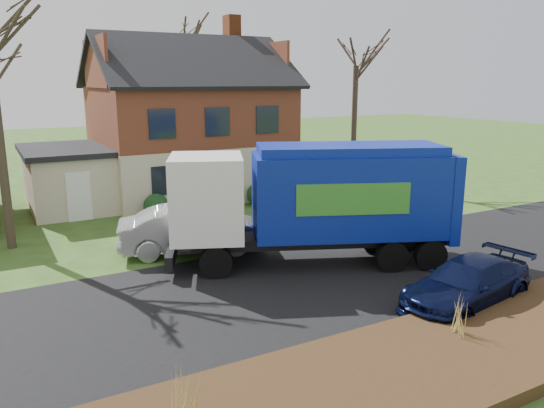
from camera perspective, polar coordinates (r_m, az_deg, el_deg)
ground at (r=15.67m, az=2.54°, el=-8.75°), size 120.00×120.00×0.00m
road at (r=15.66m, az=2.54°, el=-8.72°), size 80.00×7.00×0.02m
mulch_verge at (r=11.85m, az=16.56°, el=-16.13°), size 80.00×3.50×0.30m
main_house at (r=27.88m, az=-9.88°, el=9.24°), size 12.95×8.95×9.26m
garbage_truck at (r=16.93m, az=5.07°, el=0.81°), size 9.28×5.77×3.88m
silver_sedan at (r=18.49m, az=-8.58°, el=-2.76°), size 5.25×3.03×1.64m
navy_wagon at (r=15.00m, az=20.23°, el=-8.05°), size 4.53×2.41×1.25m
tree_front_east at (r=30.11m, az=9.11°, el=16.52°), size 3.40×3.40×9.46m
tree_back at (r=35.85m, az=-9.61°, el=18.51°), size 3.52×3.52×11.15m
grass_clump_west at (r=9.30m, az=-9.26°, el=-19.74°), size 0.39×0.32×1.03m
grass_clump_mid at (r=12.78m, az=19.52°, el=-11.13°), size 0.32×0.27×0.90m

